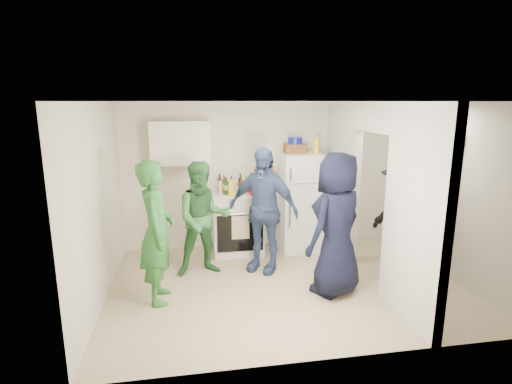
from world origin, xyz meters
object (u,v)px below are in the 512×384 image
at_px(person_green_center, 203,219).
at_px(person_denim, 263,210).
at_px(person_navy, 337,224).
at_px(person_nook, 401,217).
at_px(yellow_cup_stack_top, 316,146).
at_px(wicker_basket, 295,148).
at_px(fridge, 300,202).
at_px(person_green_left, 157,232).
at_px(stove, 238,223).
at_px(blue_bowl, 295,141).

xyz_separation_m(person_green_center, person_denim, (0.87, -0.02, 0.10)).
relative_size(person_navy, person_nook, 1.09).
bearing_deg(yellow_cup_stack_top, wicker_basket, 154.89).
bearing_deg(yellow_cup_stack_top, person_green_center, -160.86).
xyz_separation_m(person_denim, person_nook, (1.95, -0.49, -0.07)).
bearing_deg(wicker_basket, person_denim, -130.20).
bearing_deg(fridge, yellow_cup_stack_top, -24.44).
bearing_deg(person_denim, person_green_left, -119.34).
height_order(fridge, wicker_basket, wicker_basket).
relative_size(stove, person_green_center, 0.61).
bearing_deg(person_green_left, blue_bowl, -54.19).
height_order(wicker_basket, person_green_center, wicker_basket).
xyz_separation_m(yellow_cup_stack_top, person_green_center, (-1.89, -0.66, -0.95)).
xyz_separation_m(person_denim, person_navy, (0.81, -0.89, 0.01)).
bearing_deg(blue_bowl, person_green_center, -152.82).
height_order(person_green_center, person_navy, person_navy).
relative_size(wicker_basket, person_nook, 0.20).
xyz_separation_m(fridge, person_green_left, (-2.27, -1.49, 0.08)).
bearing_deg(person_nook, person_green_left, -96.23).
height_order(blue_bowl, person_green_center, blue_bowl).
relative_size(blue_bowl, person_navy, 0.13).
height_order(stove, person_green_center, person_green_center).
distance_m(wicker_basket, person_green_left, 2.79).
bearing_deg(person_navy, fridge, -123.92).
bearing_deg(stove, person_green_left, -128.18).
bearing_deg(person_green_center, person_denim, -7.62).
bearing_deg(person_green_left, person_green_center, -38.91).
bearing_deg(person_green_left, person_navy, -93.82).
bearing_deg(person_denim, wicker_basket, 84.53).
distance_m(person_green_center, person_navy, 1.92).
xyz_separation_m(fridge, person_denim, (-0.80, -0.77, 0.10)).
height_order(blue_bowl, person_nook, blue_bowl).
height_order(stove, person_nook, person_nook).
relative_size(fridge, person_green_center, 0.99).
height_order(person_green_left, person_nook, person_green_left).
relative_size(person_denim, person_navy, 0.99).
relative_size(person_green_left, person_navy, 0.96).
relative_size(fridge, person_navy, 0.88).
relative_size(stove, yellow_cup_stack_top, 4.09).
bearing_deg(fridge, person_denim, -135.82).
xyz_separation_m(wicker_basket, person_nook, (1.25, -1.31, -0.87)).
distance_m(yellow_cup_stack_top, person_navy, 1.79).
bearing_deg(yellow_cup_stack_top, person_nook, -51.19).
relative_size(person_denim, person_nook, 1.08).
xyz_separation_m(yellow_cup_stack_top, person_nook, (0.93, -1.16, -0.92)).
distance_m(stove, fridge, 1.12).
xyz_separation_m(wicker_basket, person_denim, (-0.70, -0.82, -0.81)).
distance_m(fridge, wicker_basket, 0.91).
xyz_separation_m(fridge, person_green_center, (-1.67, -0.76, 0.01)).
bearing_deg(person_green_left, person_denim, -63.61).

